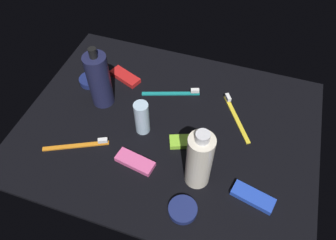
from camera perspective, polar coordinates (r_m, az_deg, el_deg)
The scene contains 13 objects.
ground_plane at distance 91.76cm, azimuth 0.00°, elevation -1.39°, with size 84.00×64.00×1.20cm, color black.
lotion_bottle at distance 93.40cm, azimuth -12.29°, elevation 7.05°, with size 6.57×6.57×20.06cm.
bodywash_bottle at distance 75.01cm, azimuth 5.63°, elevation -7.19°, with size 6.24×6.24×19.23cm.
deodorant_stick at distance 86.73cm, azimuth -4.72°, elevation 0.39°, with size 4.05×4.05×10.62cm, color silver.
toothbrush_yellow at distance 95.21cm, azimuth 12.01°, elevation 0.88°, with size 10.65×15.85×2.10cm.
toothbrush_orange at distance 90.18cm, azimuth -15.57°, elevation -4.29°, with size 16.76×8.83×2.10cm.
toothbrush_teal at distance 99.07cm, azimuth 1.15°, elevation 4.93°, with size 17.42×6.96×2.10cm.
snack_bar_red at distance 104.82cm, azimuth -7.72°, elevation 7.74°, with size 10.40×4.00×1.50cm, color red.
snack_bar_pink at distance 84.29cm, azimuth -5.94°, elevation -7.45°, with size 10.40×4.00×1.50cm, color #E55999.
snack_bar_blue at distance 81.88cm, azimuth 15.02°, elevation -13.22°, with size 10.40×4.00×1.50cm, color blue.
snack_bar_lime at distance 87.51cm, azimuth 3.71°, elevation -3.85°, with size 10.40×4.00×1.50cm, color #8CD133.
cream_tin_left at distance 105.46cm, azimuth -13.81°, elevation 6.96°, with size 6.90×6.90×1.84cm, color navy.
cream_tin_right at distance 77.96cm, azimuth 2.67°, elevation -15.81°, with size 6.96×6.96×1.60cm, color navy.
Camera 1 is at (17.47, -52.28, 72.76)cm, focal length 33.88 mm.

